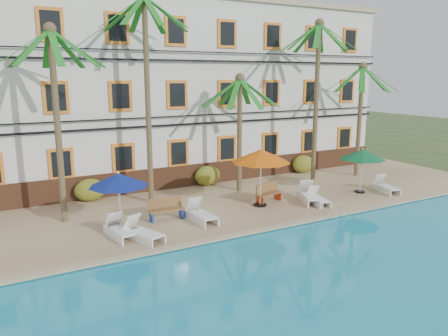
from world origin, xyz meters
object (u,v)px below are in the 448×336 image
lounger_f (385,187)px  palm_d (317,81)px  bench_left (166,208)px  lounger_d (309,195)px  palm_e (361,103)px  lounger_e (317,198)px  lounger_b (142,232)px  umbrella_green (362,155)px  bench_right (268,193)px  palm_b (147,74)px  lounger_c (200,214)px  palm_a (55,98)px  umbrella_blue (118,180)px  pool_ladder (335,216)px  palm_c (240,115)px  lounger_a (120,230)px  umbrella_red (261,156)px

lounger_f → palm_d: bearing=117.0°
bench_left → lounger_d: bearing=-7.4°
palm_e → lounger_e: size_ratio=3.85×
lounger_b → lounger_f: (13.41, 0.42, -0.01)m
palm_d → umbrella_green: palm_d is taller
lounger_b → lounger_d: 8.74m
palm_d → bench_right: (-4.66, -2.21, -5.21)m
palm_b → lounger_c: palm_b is taller
lounger_c → lounger_f: lounger_c is taller
palm_a → umbrella_blue: size_ratio=3.41×
palm_a → bench_right: 10.35m
umbrella_blue → lounger_b: (0.36, -1.54, -1.71)m
palm_a → pool_ladder: size_ratio=10.75×
umbrella_blue → lounger_f: 13.92m
umbrella_green → lounger_e: 3.80m
palm_e → lounger_b: 16.03m
palm_c → lounger_d: (1.84, -3.52, -3.69)m
umbrella_blue → bench_left: bearing=7.4°
palm_d → lounger_c: size_ratio=4.58×
lounger_d → lounger_f: 4.74m
lounger_b → pool_ladder: bearing=-9.9°
palm_c → lounger_c: (-4.02, -3.52, -3.71)m
palm_c → lounger_a: size_ratio=3.24×
lounger_d → palm_e: bearing=26.3°
lounger_c → lounger_d: (5.86, -0.00, 0.02)m
umbrella_blue → pool_ladder: (8.59, -2.98, -2.00)m
palm_d → palm_e: bearing=-0.4°
umbrella_blue → palm_e: bearing=9.1°
palm_d → umbrella_blue: bearing=-168.2°
umbrella_blue → lounger_c: size_ratio=1.19×
umbrella_green → lounger_c: size_ratio=1.20×
umbrella_green → lounger_d: 3.86m
umbrella_blue → lounger_d: bearing=-4.1°
palm_e → umbrella_blue: palm_e is taller
palm_c → lounger_f: palm_c is taller
palm_d → lounger_f: size_ratio=4.70×
palm_a → palm_c: (9.00, 0.79, -1.11)m
umbrella_green → bench_left: umbrella_green is taller
umbrella_blue → lounger_b: size_ratio=1.18×
umbrella_red → bench_right: size_ratio=1.76×
palm_b → bench_right: bearing=-29.6°
bench_left → pool_ladder: bearing=-26.2°
umbrella_red → palm_d: bearing=25.5°
palm_a → pool_ladder: (10.39, -5.05, -5.12)m
umbrella_green → lounger_d: (-3.46, -0.06, -1.70)m
palm_b → bench_left: palm_b is taller
lounger_c → lounger_a: bearing=-176.8°
umbrella_red → lounger_d: (2.43, -0.60, -2.05)m
lounger_c → bench_right: bearing=12.8°
palm_e → lounger_d: 8.11m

